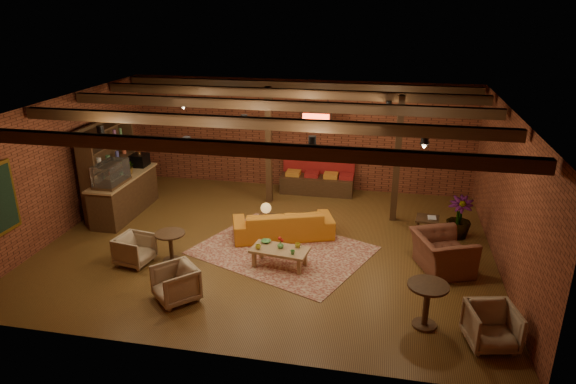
% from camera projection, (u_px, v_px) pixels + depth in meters
% --- Properties ---
extents(floor, '(10.00, 10.00, 0.00)m').
position_uv_depth(floor, '(269.00, 244.00, 11.89)').
color(floor, '#442A11').
rests_on(floor, ground).
extents(ceiling, '(10.00, 8.00, 0.02)m').
position_uv_depth(ceiling, '(267.00, 107.00, 10.76)').
color(ceiling, black).
rests_on(ceiling, wall_back).
extents(wall_back, '(10.00, 0.02, 3.20)m').
position_uv_depth(wall_back, '(300.00, 135.00, 14.99)').
color(wall_back, brown).
rests_on(wall_back, ground).
extents(wall_front, '(10.00, 0.02, 3.20)m').
position_uv_depth(wall_front, '(206.00, 265.00, 7.66)').
color(wall_front, brown).
rests_on(wall_front, ground).
extents(wall_left, '(0.02, 8.00, 3.20)m').
position_uv_depth(wall_left, '(65.00, 165.00, 12.25)').
color(wall_left, brown).
rests_on(wall_left, ground).
extents(wall_right, '(0.02, 8.00, 3.20)m').
position_uv_depth(wall_right, '(507.00, 195.00, 10.40)').
color(wall_right, brown).
rests_on(wall_right, ground).
extents(ceiling_beams, '(9.80, 6.40, 0.22)m').
position_uv_depth(ceiling_beams, '(267.00, 113.00, 10.80)').
color(ceiling_beams, '#321E10').
rests_on(ceiling_beams, ceiling).
extents(ceiling_pipe, '(9.60, 0.12, 0.12)m').
position_uv_depth(ceiling_pipe, '(283.00, 108.00, 12.35)').
color(ceiling_pipe, black).
rests_on(ceiling_pipe, ceiling).
extents(post_left, '(0.16, 0.16, 3.20)m').
position_uv_depth(post_left, '(269.00, 146.00, 13.82)').
color(post_left, '#321E10').
rests_on(post_left, ground).
extents(post_right, '(0.16, 0.16, 3.20)m').
position_uv_depth(post_right, '(397.00, 160.00, 12.64)').
color(post_right, '#321E10').
rests_on(post_right, ground).
extents(service_counter, '(0.80, 2.50, 1.60)m').
position_uv_depth(service_counter, '(124.00, 185.00, 13.28)').
color(service_counter, '#321E10').
rests_on(service_counter, ground).
extents(plant_counter, '(0.35, 0.39, 0.30)m').
position_uv_depth(plant_counter, '(129.00, 168.00, 13.30)').
color(plant_counter, '#337F33').
rests_on(plant_counter, service_counter).
extents(shelving_hutch, '(0.52, 2.00, 2.40)m').
position_uv_depth(shelving_hutch, '(110.00, 168.00, 13.30)').
color(shelving_hutch, '#321E10').
rests_on(shelving_hutch, ground).
extents(banquette, '(2.10, 0.70, 1.00)m').
position_uv_depth(banquette, '(317.00, 176.00, 14.86)').
color(banquette, maroon).
rests_on(banquette, ground).
extents(service_sign, '(0.86, 0.06, 0.30)m').
position_uv_depth(service_sign, '(316.00, 117.00, 13.79)').
color(service_sign, '#FB3819').
rests_on(service_sign, ceiling).
extents(ceiling_spotlights, '(6.40, 4.40, 0.28)m').
position_uv_depth(ceiling_spotlights, '(267.00, 123.00, 10.88)').
color(ceiling_spotlights, black).
rests_on(ceiling_spotlights, ceiling).
extents(rug, '(4.37, 3.92, 0.01)m').
position_uv_depth(rug, '(283.00, 250.00, 11.58)').
color(rug, maroon).
rests_on(rug, floor).
extents(sofa, '(2.51, 1.64, 0.68)m').
position_uv_depth(sofa, '(283.00, 223.00, 12.14)').
color(sofa, '#C06D1A').
rests_on(sofa, floor).
extents(coffee_table, '(1.26, 0.74, 0.66)m').
position_uv_depth(coffee_table, '(279.00, 251.00, 10.78)').
color(coffee_table, olive).
rests_on(coffee_table, floor).
extents(side_table_lamp, '(0.41, 0.41, 0.80)m').
position_uv_depth(side_table_lamp, '(266.00, 211.00, 12.19)').
color(side_table_lamp, '#321E10').
rests_on(side_table_lamp, floor).
extents(round_table_left, '(0.64, 0.64, 0.66)m').
position_uv_depth(round_table_left, '(171.00, 242.00, 10.97)').
color(round_table_left, '#321E10').
rests_on(round_table_left, floor).
extents(armchair_a, '(0.74, 0.78, 0.70)m').
position_uv_depth(armchair_a, '(135.00, 248.00, 10.91)').
color(armchair_a, '#BBAF91').
rests_on(armchair_a, floor).
extents(armchair_b, '(1.00, 1.00, 0.75)m').
position_uv_depth(armchair_b, '(175.00, 282.00, 9.56)').
color(armchair_b, '#BBAF91').
rests_on(armchair_b, floor).
extents(armchair_right, '(1.17, 1.41, 1.05)m').
position_uv_depth(armchair_right, '(443.00, 247.00, 10.59)').
color(armchair_right, brown).
rests_on(armchair_right, floor).
extents(side_table_book, '(0.58, 0.58, 0.60)m').
position_uv_depth(side_table_book, '(428.00, 220.00, 11.88)').
color(side_table_book, '#321E10').
rests_on(side_table_book, floor).
extents(round_table_right, '(0.70, 0.70, 0.82)m').
position_uv_depth(round_table_right, '(427.00, 299.00, 8.72)').
color(round_table_right, '#321E10').
rests_on(round_table_right, floor).
extents(armchair_far, '(0.89, 0.85, 0.78)m').
position_uv_depth(armchair_far, '(492.00, 325.00, 8.29)').
color(armchair_far, '#BBAF91').
rests_on(armchair_far, floor).
extents(plant_tall, '(2.00, 2.00, 3.05)m').
position_uv_depth(plant_tall, '(464.00, 177.00, 11.69)').
color(plant_tall, '#4C7F4C').
rests_on(plant_tall, floor).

